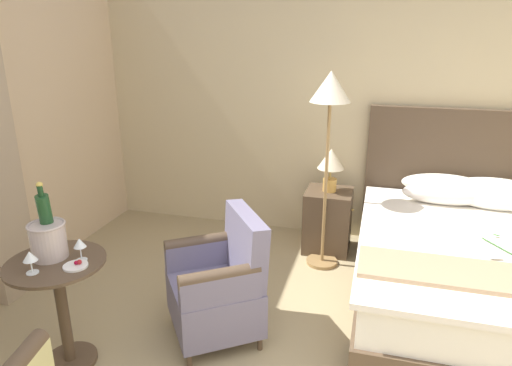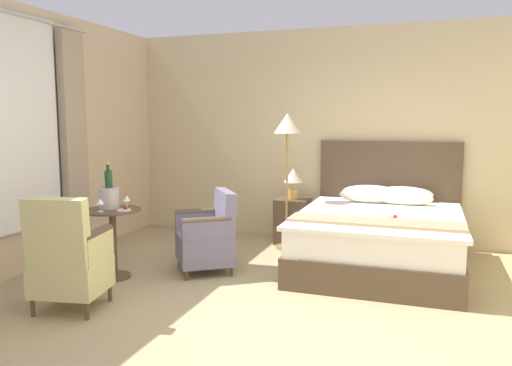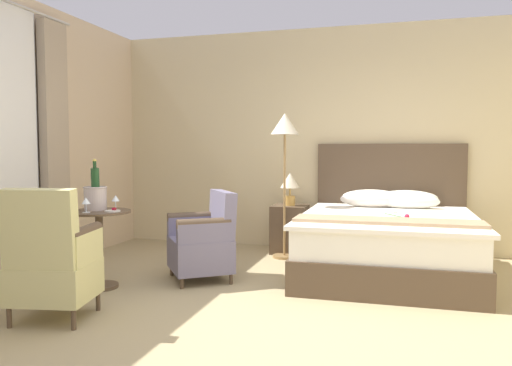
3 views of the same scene
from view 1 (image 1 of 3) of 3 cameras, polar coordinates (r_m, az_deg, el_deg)
The scene contains 11 objects.
wall_headboard_side at distance 4.51m, azimuth 15.12°, elevation 10.35°, with size 5.64×0.12×2.84m.
bed at distance 3.81m, azimuth 25.95°, elevation -9.26°, with size 1.77×2.22×1.36m.
nightstand at distance 4.40m, azimuth 8.95°, elevation -4.63°, with size 0.45×0.42×0.59m.
bedside_lamp at distance 4.21m, azimuth 9.34°, elevation 2.53°, with size 0.24×0.24×0.41m.
floor_lamp_brass at distance 3.80m, azimuth 9.21°, elevation 9.62°, with size 0.33×0.33×1.71m.
side_table_round at distance 3.10m, azimuth -23.14°, elevation -13.44°, with size 0.58×0.58×0.72m.
champagne_bucket at distance 2.98m, azimuth -24.59°, elevation -5.97°, with size 0.22×0.22×0.48m.
wine_glass_near_bucket at distance 2.85m, azimuth -26.42°, elevation -8.33°, with size 0.08×0.08×0.13m.
wine_glass_near_edge at distance 2.88m, azimuth -21.17°, elevation -7.15°, with size 0.07×0.07×0.14m.
snack_plate at distance 2.86m, azimuth -21.59°, elevation -9.56°, with size 0.14×0.14×0.04m.
armchair_by_window at distance 3.17m, azimuth -4.59°, elevation -12.65°, with size 0.81×0.81×0.88m.
Camera 1 is at (0.04, -1.50, 2.02)m, focal length 32.00 mm.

